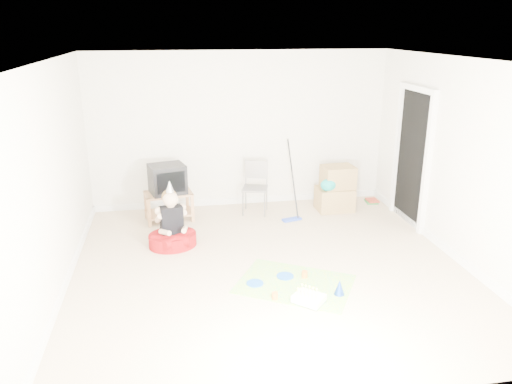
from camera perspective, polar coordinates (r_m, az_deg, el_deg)
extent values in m
plane|color=beige|center=(6.52, 1.49, -8.58)|extent=(5.00, 5.00, 0.00)
cube|color=black|center=(8.03, 17.44, 3.64)|extent=(0.02, 0.90, 2.05)
cube|color=#AC794E|center=(8.00, -10.00, -0.18)|extent=(0.80, 0.57, 0.03)
cube|color=#AC794E|center=(8.11, -9.87, -2.35)|extent=(0.80, 0.57, 0.03)
cube|color=#AC794E|center=(7.85, -12.11, -2.36)|extent=(0.06, 0.06, 0.46)
cube|color=#AC794E|center=(7.94, -7.28, -1.83)|extent=(0.06, 0.06, 0.46)
cube|color=#AC794E|center=(8.22, -12.46, -1.41)|extent=(0.06, 0.06, 0.46)
cube|color=#AC794E|center=(8.31, -7.84, -0.92)|extent=(0.06, 0.06, 0.46)
cube|color=black|center=(7.93, -10.10, 1.49)|extent=(0.62, 0.56, 0.46)
cube|color=gray|center=(8.19, -0.12, 0.40)|extent=(0.49, 0.48, 0.03)
cylinder|color=gray|center=(8.21, -1.35, 0.54)|extent=(0.02, 0.02, 0.88)
cylinder|color=gray|center=(8.17, 1.13, 0.45)|extent=(0.02, 0.02, 0.88)
cube|color=#A68550|center=(8.51, 8.96, -0.78)|extent=(0.60, 0.46, 0.39)
cube|color=#A68550|center=(8.44, 9.34, 1.73)|extent=(0.54, 0.44, 0.37)
ellipsoid|color=#0D908B|center=(8.24, 8.27, 0.80)|extent=(0.26, 0.18, 0.21)
cube|color=blue|center=(8.03, 4.11, -3.13)|extent=(0.33, 0.19, 0.03)
cylinder|color=black|center=(7.82, 4.21, 1.13)|extent=(0.13, 0.41, 1.22)
cube|color=#297C36|center=(9.05, 13.12, -1.07)|extent=(0.22, 0.27, 0.03)
cube|color=#AB3724|center=(9.04, 13.13, -0.91)|extent=(0.19, 0.24, 0.03)
cylinder|color=maroon|center=(7.17, -9.50, -5.41)|extent=(0.81, 0.81, 0.18)
cube|color=black|center=(7.06, -9.63, -3.21)|extent=(0.34, 0.24, 0.41)
sphere|color=#CEAA89|center=(6.95, -9.76, -0.82)|extent=(0.26, 0.26, 0.21)
cone|color=silver|center=(6.89, -9.85, 0.66)|extent=(0.11, 0.11, 0.16)
cube|color=#FF3589|center=(6.14, 4.44, -10.43)|extent=(1.63, 1.50, 0.01)
cube|color=white|center=(5.76, 6.06, -12.03)|extent=(0.41, 0.41, 0.09)
cube|color=#41B663|center=(5.78, 6.05, -12.35)|extent=(0.41, 0.41, 0.01)
cylinder|color=beige|center=(5.73, 4.81, -11.32)|extent=(0.01, 0.01, 0.07)
cylinder|color=beige|center=(5.71, 5.22, -11.43)|extent=(0.01, 0.01, 0.07)
cylinder|color=beige|center=(5.69, 5.64, -11.54)|extent=(0.01, 0.01, 0.07)
cylinder|color=beige|center=(5.68, 6.06, -11.66)|extent=(0.01, 0.01, 0.07)
cylinder|color=beige|center=(5.66, 6.48, -11.77)|extent=(0.01, 0.01, 0.07)
cylinder|color=beige|center=(5.64, 6.90, -11.89)|extent=(0.01, 0.01, 0.07)
cylinder|color=beige|center=(5.81, 5.30, -10.88)|extent=(0.01, 0.01, 0.07)
cylinder|color=beige|center=(5.79, 5.71, -10.99)|extent=(0.01, 0.01, 0.07)
cylinder|color=beige|center=(5.78, 6.12, -11.10)|extent=(0.01, 0.01, 0.07)
cylinder|color=beige|center=(5.76, 6.53, -11.21)|extent=(0.01, 0.01, 0.07)
cylinder|color=beige|center=(5.74, 6.94, -11.32)|extent=(0.01, 0.01, 0.07)
cylinder|color=blue|center=(6.29, 3.35, -9.57)|extent=(0.24, 0.24, 0.01)
cylinder|color=blue|center=(6.12, -0.12, -10.38)|extent=(0.28, 0.28, 0.01)
cylinder|color=orange|center=(6.28, 5.57, -9.34)|extent=(0.10, 0.10, 0.08)
cylinder|color=orange|center=(5.80, 2.16, -11.78)|extent=(0.08, 0.08, 0.08)
cone|color=#1741A7|center=(5.94, 9.51, -10.69)|extent=(0.18, 0.18, 0.18)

